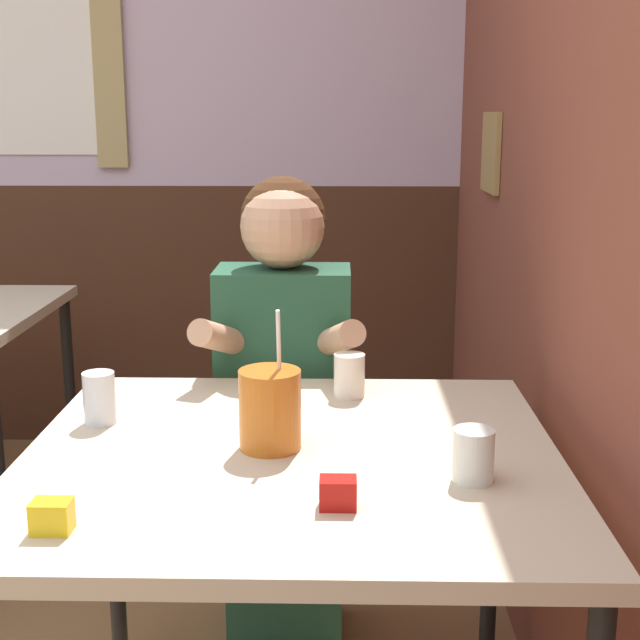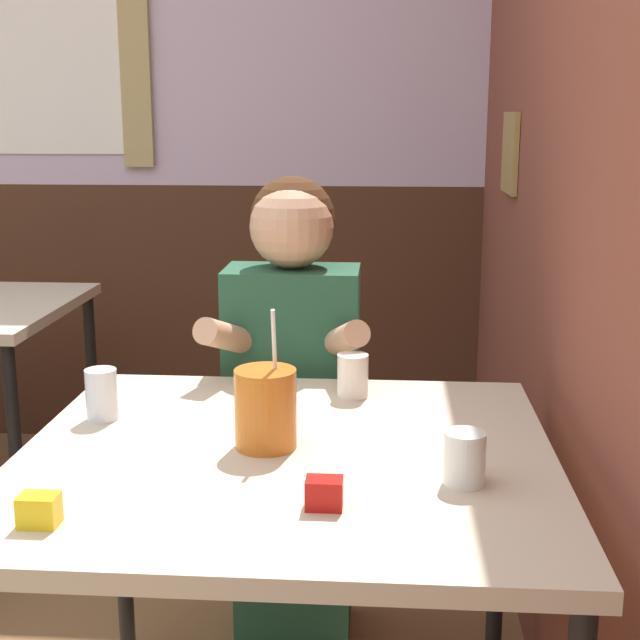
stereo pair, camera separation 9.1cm
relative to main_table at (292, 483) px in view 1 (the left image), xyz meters
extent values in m
cube|color=brown|center=(0.60, 0.90, 0.65)|extent=(0.06, 4.32, 2.70)
cube|color=olive|center=(0.56, 1.28, 0.57)|extent=(0.02, 0.27, 0.25)
cube|color=#472819|center=(-0.87, 2.09, -0.15)|extent=(5.88, 0.06, 1.10)
cube|color=tan|center=(-0.82, 2.04, 0.85)|extent=(0.12, 0.02, 0.75)
cube|color=beige|center=(0.00, 0.00, 0.05)|extent=(1.01, 0.95, 0.04)
cylinder|color=black|center=(-0.47, 0.43, -0.34)|extent=(0.04, 0.04, 0.73)
cylinder|color=black|center=(0.47, 0.43, -0.34)|extent=(0.04, 0.04, 0.73)
cylinder|color=black|center=(-0.93, 1.61, -0.34)|extent=(0.04, 0.04, 0.73)
cube|color=#235138|center=(-0.05, 0.63, -0.46)|extent=(0.31, 0.20, 0.48)
cube|color=#235138|center=(-0.05, 0.63, 0.04)|extent=(0.34, 0.20, 0.53)
sphere|color=#472814|center=(-0.05, 0.66, 0.43)|extent=(0.22, 0.22, 0.22)
sphere|color=tan|center=(-0.05, 0.63, 0.41)|extent=(0.21, 0.21, 0.21)
cylinder|color=tan|center=(-0.19, 0.49, 0.16)|extent=(0.14, 0.27, 0.15)
cylinder|color=tan|center=(0.08, 0.49, 0.16)|extent=(0.14, 0.27, 0.15)
cylinder|color=#C6661E|center=(-0.04, 0.02, 0.14)|extent=(0.12, 0.12, 0.15)
cylinder|color=white|center=(-0.02, 0.02, 0.27)|extent=(0.01, 0.04, 0.14)
cylinder|color=silver|center=(-0.40, 0.15, 0.12)|extent=(0.07, 0.07, 0.11)
cylinder|color=silver|center=(0.32, -0.13, 0.11)|extent=(0.07, 0.07, 0.09)
cylinder|color=silver|center=(0.11, 0.34, 0.11)|extent=(0.07, 0.07, 0.10)
cube|color=#B7140F|center=(0.09, -0.24, 0.09)|extent=(0.06, 0.04, 0.05)
cube|color=yellow|center=(-0.35, -0.34, 0.09)|extent=(0.06, 0.04, 0.05)
camera|label=1|loc=(0.09, -1.58, 0.68)|focal=50.00mm
camera|label=2|loc=(0.18, -1.57, 0.68)|focal=50.00mm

